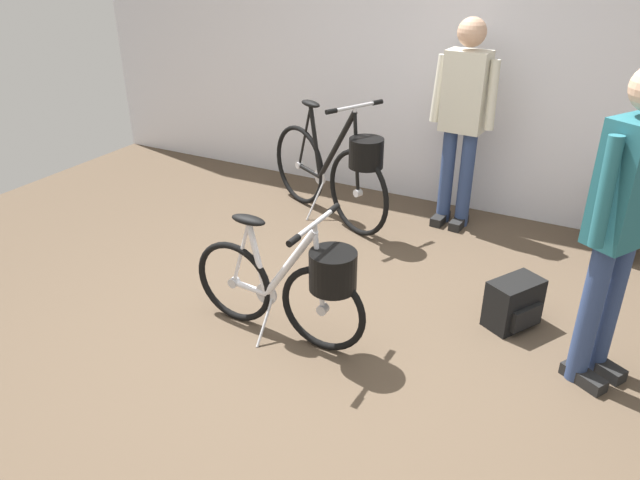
# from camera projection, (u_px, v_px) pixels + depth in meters

# --- Properties ---
(ground_plane) EXTENTS (7.32, 7.32, 0.00)m
(ground_plane) POSITION_uv_depth(u_px,v_px,m) (309.00, 352.00, 3.42)
(ground_plane) COLOR brown
(back_wall) EXTENTS (7.32, 0.10, 2.88)m
(back_wall) POSITION_uv_depth(u_px,v_px,m) (460.00, 33.00, 4.73)
(back_wall) COLOR silver
(back_wall) RESTS_ON ground_plane
(folding_bike_foreground) EXTENTS (1.14, 0.53, 0.81)m
(folding_bike_foreground) POSITION_uv_depth(u_px,v_px,m) (295.00, 283.00, 3.36)
(folding_bike_foreground) COLOR black
(folding_bike_foreground) RESTS_ON ground_plane
(display_bike_left) EXTENTS (1.36, 0.73, 1.03)m
(display_bike_left) POSITION_uv_depth(u_px,v_px,m) (336.00, 169.00, 4.79)
(display_bike_left) COLOR black
(display_bike_left) RESTS_ON ground_plane
(visitor_near_wall) EXTENTS (0.54, 0.29, 1.62)m
(visitor_near_wall) POSITION_uv_depth(u_px,v_px,m) (463.00, 113.00, 4.56)
(visitor_near_wall) COLOR navy
(visitor_near_wall) RESTS_ON ground_plane
(visitor_browsing) EXTENTS (0.38, 0.46, 1.65)m
(visitor_browsing) POSITION_uv_depth(u_px,v_px,m) (624.00, 215.00, 2.83)
(visitor_browsing) COLOR navy
(visitor_browsing) RESTS_ON ground_plane
(rolling_suitcase) EXTENTS (0.21, 0.37, 0.83)m
(rolling_suitcase) POSITION_uv_depth(u_px,v_px,m) (629.00, 219.00, 4.36)
(rolling_suitcase) COLOR black
(rolling_suitcase) RESTS_ON ground_plane
(backpack_on_floor) EXTENTS (0.33, 0.38, 0.30)m
(backpack_on_floor) POSITION_uv_depth(u_px,v_px,m) (514.00, 303.00, 3.60)
(backpack_on_floor) COLOR black
(backpack_on_floor) RESTS_ON ground_plane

